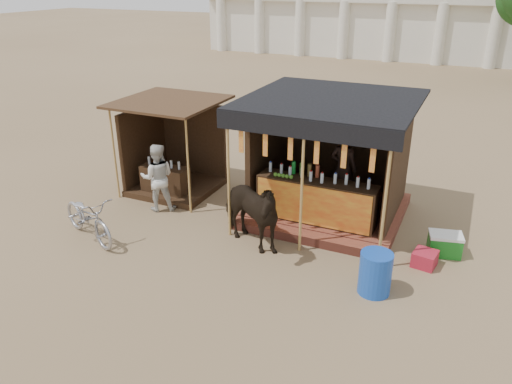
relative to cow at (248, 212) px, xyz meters
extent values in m
plane|color=#846B4C|center=(0.03, -1.28, -0.78)|extent=(120.00, 120.00, 0.00)
cube|color=brown|center=(1.03, 2.22, -0.67)|extent=(3.40, 2.80, 0.22)
cube|color=brown|center=(1.03, 0.67, -0.68)|extent=(3.40, 0.35, 0.20)
cube|color=#352013|center=(1.03, 1.27, -0.08)|extent=(2.60, 0.55, 0.95)
cube|color=red|center=(1.03, 0.99, -0.08)|extent=(2.50, 0.02, 0.88)
cube|color=#352013|center=(1.03, 3.47, 0.69)|extent=(3.00, 0.12, 2.50)
cube|color=#352013|center=(-0.47, 2.22, 0.69)|extent=(0.12, 2.50, 2.50)
cube|color=#352013|center=(2.53, 2.22, 0.69)|extent=(0.12, 2.50, 2.50)
cube|color=black|center=(1.03, 2.02, 1.97)|extent=(3.60, 3.60, 0.06)
cube|color=black|center=(1.03, 0.24, 1.79)|extent=(3.60, 0.06, 0.36)
cylinder|color=tan|center=(-0.57, 0.27, 0.60)|extent=(0.06, 0.06, 2.75)
cylinder|color=tan|center=(1.03, 0.27, 0.60)|extent=(0.06, 0.06, 2.75)
cylinder|color=tan|center=(2.63, 0.27, 0.60)|extent=(0.06, 0.06, 2.75)
cube|color=red|center=(-0.27, 0.27, 1.42)|extent=(0.10, 0.02, 0.55)
cube|color=red|center=(0.25, 0.27, 1.42)|extent=(0.10, 0.02, 0.55)
cube|color=red|center=(0.77, 0.27, 1.42)|extent=(0.10, 0.02, 0.55)
cube|color=red|center=(1.29, 0.27, 1.42)|extent=(0.10, 0.02, 0.55)
cube|color=red|center=(1.81, 0.27, 1.42)|extent=(0.10, 0.02, 0.55)
cube|color=red|center=(2.33, 0.27, 1.42)|extent=(0.10, 0.02, 0.55)
imported|color=black|center=(1.31, 2.32, 0.33)|extent=(0.69, 0.49, 1.77)
cube|color=#352013|center=(-2.97, 1.92, -0.70)|extent=(2.00, 2.00, 0.15)
cube|color=#352013|center=(-2.97, 2.87, 0.27)|extent=(1.90, 0.10, 2.10)
cube|color=#352013|center=(-3.92, 1.92, 0.27)|extent=(0.10, 1.90, 2.10)
cube|color=#472D19|center=(-2.97, 1.82, 1.57)|extent=(2.40, 2.40, 0.06)
cylinder|color=tan|center=(-4.02, 0.87, 0.40)|extent=(0.05, 0.05, 2.35)
cylinder|color=tan|center=(-1.92, 0.87, 0.40)|extent=(0.05, 0.05, 2.35)
cube|color=#352013|center=(-2.97, 1.42, -0.38)|extent=(1.20, 0.50, 0.80)
imported|color=black|center=(0.00, 0.00, 0.00)|extent=(2.02, 1.51, 1.55)
imported|color=#9C9CA4|center=(-3.20, -1.10, -0.28)|extent=(2.01, 1.31, 1.00)
imported|color=silver|center=(-2.69, 0.72, 0.04)|extent=(1.00, 0.93, 1.63)
cylinder|color=#1746AC|center=(2.72, -0.57, -0.38)|extent=(0.76, 0.76, 0.79)
cube|color=maroon|center=(3.43, 0.72, -0.63)|extent=(0.49, 0.50, 0.30)
cube|color=#1A791F|center=(3.73, 1.32, -0.58)|extent=(0.70, 0.55, 0.40)
cube|color=white|center=(3.73, 1.32, -0.35)|extent=(0.72, 0.57, 0.06)
cube|color=silver|center=(-1.97, 25.12, 2.92)|extent=(26.00, 0.50, 0.40)
cylinder|color=silver|center=(-13.97, 25.12, 1.02)|extent=(0.70, 0.70, 3.60)
cylinder|color=silver|center=(-10.97, 25.12, 1.02)|extent=(0.70, 0.70, 3.60)
cylinder|color=silver|center=(-7.97, 25.12, 1.02)|extent=(0.70, 0.70, 3.60)
cylinder|color=silver|center=(-4.97, 25.12, 1.02)|extent=(0.70, 0.70, 3.60)
cylinder|color=silver|center=(-1.97, 25.12, 1.02)|extent=(0.70, 0.70, 3.60)
cylinder|color=silver|center=(1.03, 25.12, 1.02)|extent=(0.70, 0.70, 3.60)
cylinder|color=silver|center=(4.03, 25.12, 1.02)|extent=(0.70, 0.70, 3.60)
camera|label=1|loc=(3.89, -8.18, 4.43)|focal=35.00mm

